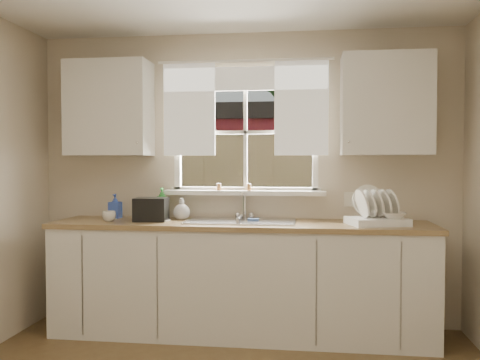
# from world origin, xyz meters

# --- Properties ---
(room_walls) EXTENTS (3.62, 4.02, 2.50)m
(room_walls) POSITION_xyz_m (0.00, -0.07, 1.24)
(room_walls) COLOR beige
(room_walls) RESTS_ON ground
(window) EXTENTS (1.38, 0.16, 1.06)m
(window) POSITION_xyz_m (0.00, 2.00, 1.49)
(window) COLOR white
(window) RESTS_ON room_walls
(curtains) EXTENTS (1.50, 0.03, 0.81)m
(curtains) POSITION_xyz_m (0.00, 1.95, 1.93)
(curtains) COLOR white
(curtains) RESTS_ON room_walls
(base_cabinets) EXTENTS (3.00, 0.62, 0.87)m
(base_cabinets) POSITION_xyz_m (0.00, 1.68, 0.43)
(base_cabinets) COLOR silver
(base_cabinets) RESTS_ON ground
(countertop) EXTENTS (3.04, 0.65, 0.04)m
(countertop) POSITION_xyz_m (0.00, 1.68, 0.89)
(countertop) COLOR olive
(countertop) RESTS_ON base_cabinets
(upper_cabinet_left) EXTENTS (0.70, 0.33, 0.80)m
(upper_cabinet_left) POSITION_xyz_m (-1.15, 1.82, 1.85)
(upper_cabinet_left) COLOR silver
(upper_cabinet_left) RESTS_ON room_walls
(upper_cabinet_right) EXTENTS (0.70, 0.33, 0.80)m
(upper_cabinet_right) POSITION_xyz_m (1.15, 1.82, 1.85)
(upper_cabinet_right) COLOR silver
(upper_cabinet_right) RESTS_ON room_walls
(wall_outlet) EXTENTS (0.08, 0.01, 0.12)m
(wall_outlet) POSITION_xyz_m (0.88, 1.99, 1.08)
(wall_outlet) COLOR beige
(wall_outlet) RESTS_ON room_walls
(sill_jars) EXTENTS (0.30, 0.04, 0.06)m
(sill_jars) POSITION_xyz_m (-0.09, 1.94, 1.18)
(sill_jars) COLOR brown
(sill_jars) RESTS_ON window
(backyard) EXTENTS (20.00, 10.00, 6.13)m
(backyard) POSITION_xyz_m (0.58, 8.42, 3.46)
(backyard) COLOR #335421
(backyard) RESTS_ON ground
(sink) EXTENTS (0.88, 0.52, 0.40)m
(sink) POSITION_xyz_m (0.00, 1.71, 0.84)
(sink) COLOR #B7B7BC
(sink) RESTS_ON countertop
(dish_rack) EXTENTS (0.49, 0.42, 0.30)m
(dish_rack) POSITION_xyz_m (1.06, 1.64, 0.99)
(dish_rack) COLOR white
(dish_rack) RESTS_ON countertop
(bowl) EXTENTS (0.19, 0.19, 0.05)m
(bowl) POSITION_xyz_m (1.18, 1.59, 0.99)
(bowl) COLOR white
(bowl) RESTS_ON dish_rack
(soap_bottle_a) EXTENTS (0.11, 0.11, 0.26)m
(soap_bottle_a) POSITION_xyz_m (-0.71, 1.88, 1.04)
(soap_bottle_a) COLOR #2E8D35
(soap_bottle_a) RESTS_ON countertop
(soap_bottle_b) EXTENTS (0.10, 0.10, 0.21)m
(soap_bottle_b) POSITION_xyz_m (-1.11, 1.83, 1.01)
(soap_bottle_b) COLOR #314FB8
(soap_bottle_b) RESTS_ON countertop
(soap_bottle_c) EXTENTS (0.16, 0.16, 0.18)m
(soap_bottle_c) POSITION_xyz_m (-0.51, 1.80, 1.00)
(soap_bottle_c) COLOR #EDE5C3
(soap_bottle_c) RESTS_ON countertop
(saucer) EXTENTS (0.16, 0.16, 0.01)m
(saucer) POSITION_xyz_m (-0.66, 1.68, 0.92)
(saucer) COLOR silver
(saucer) RESTS_ON countertop
(cup) EXTENTS (0.13, 0.13, 0.09)m
(cup) POSITION_xyz_m (-1.06, 1.58, 0.95)
(cup) COLOR beige
(cup) RESTS_ON countertop
(black_appliance) EXTENTS (0.28, 0.25, 0.19)m
(black_appliance) POSITION_xyz_m (-0.74, 1.67, 1.01)
(black_appliance) COLOR black
(black_appliance) RESTS_ON countertop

